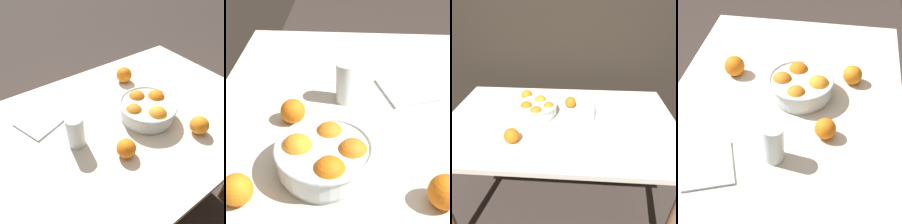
{
  "view_description": "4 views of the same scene",
  "coord_description": "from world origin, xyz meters",
  "views": [
    {
      "loc": [
        0.37,
        0.52,
        1.36
      ],
      "look_at": [
        0.0,
        -0.0,
        0.79
      ],
      "focal_mm": 35.0,
      "sensor_mm": 36.0,
      "label": 1
    },
    {
      "loc": [
        -0.78,
        -0.02,
        1.37
      ],
      "look_at": [
        0.05,
        0.03,
        0.77
      ],
      "focal_mm": 60.0,
      "sensor_mm": 36.0,
      "label": 2
    },
    {
      "loc": [
        0.1,
        -1.06,
        1.44
      ],
      "look_at": [
        0.02,
        0.01,
        0.78
      ],
      "focal_mm": 35.0,
      "sensor_mm": 36.0,
      "label": 3
    },
    {
      "loc": [
        0.9,
        0.18,
        1.6
      ],
      "look_at": [
        0.03,
        0.04,
        0.79
      ],
      "focal_mm": 60.0,
      "sensor_mm": 36.0,
      "label": 4
    }
  ],
  "objects": [
    {
      "name": "napkin",
      "position": [
        0.24,
        -0.18,
        0.73
      ],
      "size": [
        0.21,
        0.2,
        0.01
      ],
      "primitive_type": "cube",
      "rotation": [
        0.0,
        0.0,
        0.35
      ],
      "color": "silver",
      "rests_on": "dining_table"
    },
    {
      "name": "orange_loose_front",
      "position": [
        0.06,
        0.16,
        0.76
      ],
      "size": [
        0.07,
        0.07,
        0.07
      ],
      "primitive_type": "sphere",
      "color": "orange",
      "rests_on": "dining_table"
    },
    {
      "name": "juice_glass",
      "position": [
        0.17,
        0.01,
        0.79
      ],
      "size": [
        0.06,
        0.06,
        0.13
      ],
      "color": "#F4A314",
      "rests_on": "dining_table"
    },
    {
      "name": "fruit_bowl",
      "position": [
        -0.14,
        0.05,
        0.77
      ],
      "size": [
        0.24,
        0.24,
        0.1
      ],
      "color": "silver",
      "rests_on": "dining_table"
    },
    {
      "name": "ground_plane",
      "position": [
        0.0,
        0.0,
        0.0
      ],
      "size": [
        12.0,
        12.0,
        0.0
      ],
      "primitive_type": "plane",
      "color": "#3D332D"
    },
    {
      "name": "orange_loose_near_bowl",
      "position": [
        -0.24,
        0.23,
        0.76
      ],
      "size": [
        0.07,
        0.07,
        0.07
      ],
      "primitive_type": "sphere",
      "color": "orange",
      "rests_on": "dining_table"
    },
    {
      "name": "dining_table",
      "position": [
        0.0,
        0.0,
        0.65
      ],
      "size": [
        1.35,
        0.83,
        0.73
      ],
      "color": "beige",
      "rests_on": "ground_plane"
    },
    {
      "name": "orange_loose_aside",
      "position": [
        -0.22,
        -0.22,
        0.77
      ],
      "size": [
        0.08,
        0.08,
        0.08
      ],
      "primitive_type": "sphere",
      "color": "orange",
      "rests_on": "dining_table"
    }
  ]
}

